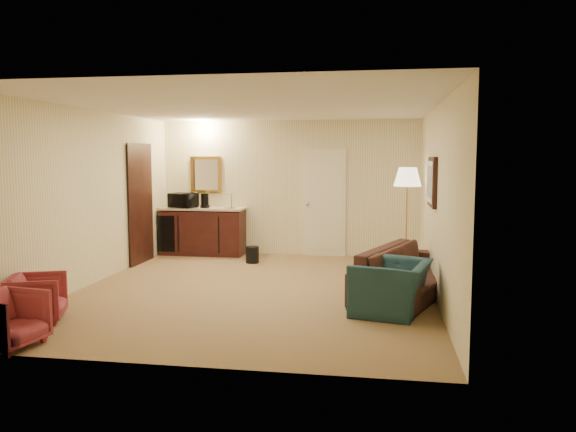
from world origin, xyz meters
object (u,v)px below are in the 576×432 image
Objects in this scene: rose_chair_far at (7,317)px; microwave at (183,199)px; waste_bin at (252,255)px; coffee_maker at (205,201)px; wetbar_cabinet at (203,231)px; coffee_table at (383,282)px; floor_lamp at (407,218)px; rose_chair_near at (37,296)px; teal_armchair at (391,278)px; sofa at (409,264)px.

rose_chair_far is 5.50m from microwave.
coffee_maker is at bearing 148.34° from waste_bin.
wetbar_cabinet is 5.90× the size of coffee_maker.
coffee_table is 2.23m from floor_lamp.
rose_chair_near is at bearing 24.69° from rose_chair_far.
rose_chair_far is at bearing -92.54° from coffee_maker.
rose_chair_far is (-3.80, -1.90, -0.12)m from teal_armchair.
teal_armchair reaches higher than rose_chair_far.
rose_chair_far is 1.22× the size of microwave.
microwave is at bearing 9.95° from rose_chair_far.
sofa is 4.48× the size of microwave.
rose_chair_near is 4.31m from coffee_table.
floor_lamp is (4.35, 3.82, 0.56)m from rose_chair_near.
rose_chair_far is 0.36× the size of floor_lamp.
rose_chair_near is at bearing -138.72° from floor_lamp.
wetbar_cabinet is at bearing 167.85° from floor_lamp.
waste_bin is (-2.70, 0.11, -0.72)m from floor_lamp.
sofa reaches higher than rose_chair_near.
sofa is 0.47m from coffee_table.
coffee_table is at bearing -46.30° from rose_chair_far.
microwave reaches higher than coffee_table.
wetbar_cabinet is 0.72× the size of sofa.
sofa is 4.62m from coffee_maker.
wetbar_cabinet is 3.23× the size of microwave.
coffee_maker is (-3.73, 2.65, 0.61)m from sofa.
coffee_table is at bearing -40.34° from wetbar_cabinet.
teal_armchair is 2.84m from floor_lamp.
rose_chair_near is at bearing -96.25° from coffee_maker.
sofa reaches higher than coffee_table.
sofa is 1.31× the size of floor_lamp.
microwave is (-4.17, 2.63, 0.65)m from sofa.
sofa is 4.72m from rose_chair_near.
rose_chair_far is at bearing 145.74° from sofa.
teal_armchair is 1.61× the size of rose_chair_near.
teal_armchair reaches higher than rose_chair_near.
sofa is 3.66× the size of rose_chair_far.
rose_chair_far is at bearing -92.59° from wetbar_cabinet.
floor_lamp is at bearing -12.15° from wetbar_cabinet.
teal_armchair is (-0.25, -0.92, -0.02)m from sofa.
coffee_table is 3.19m from waste_bin.
teal_armchair is 3.77m from waste_bin.
sofa is 4.93m from rose_chair_far.
rose_chair_far reaches higher than waste_bin.
teal_armchair is at bearing -45.56° from wetbar_cabinet.
floor_lamp is at bearing 79.22° from coffee_table.
waste_bin is (-2.40, 2.90, -0.28)m from teal_armchair.
waste_bin is at bearing -7.56° from rose_chair_far.
wetbar_cabinet is 4.66m from sofa.
coffee_table is (3.70, 2.59, -0.08)m from rose_chair_far.
microwave is 0.44m from coffee_maker.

